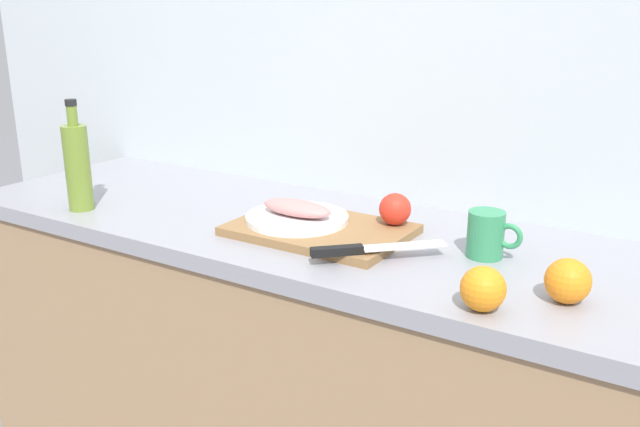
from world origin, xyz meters
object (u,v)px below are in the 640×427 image
cutting_board (320,230)px  fish_fillet (297,208)px  coffee_mug_0 (487,234)px  orange_0 (483,289)px  white_plate (297,218)px  olive_oil_bottle (78,165)px  chef_knife (362,249)px

cutting_board → fish_fillet: bearing=-179.9°
cutting_board → coffee_mug_0: bearing=9.2°
fish_fillet → orange_0: orange_0 is taller
white_plate → fish_fillet: 0.03m
orange_0 → fish_fillet: bearing=159.4°
white_plate → orange_0: orange_0 is taller
white_plate → orange_0: bearing=-20.6°
white_plate → olive_oil_bottle: 0.60m
cutting_board → orange_0: bearing=-23.2°
olive_oil_bottle → orange_0: bearing=-1.8°
white_plate → chef_knife: 0.26m
chef_knife → orange_0: 0.31m
olive_oil_bottle → cutting_board: bearing=14.4°
coffee_mug_0 → fish_fillet: bearing=-172.1°
fish_fillet → olive_oil_bottle: (-0.57, -0.16, 0.06)m
chef_knife → white_plate: bearing=111.6°
cutting_board → coffee_mug_0: size_ratio=3.40×
cutting_board → white_plate: 0.07m
fish_fillet → olive_oil_bottle: 0.59m
white_plate → chef_knife: chef_knife is taller
olive_oil_bottle → orange_0: olive_oil_bottle is taller
white_plate → orange_0: size_ratio=3.00×
chef_knife → coffee_mug_0: coffee_mug_0 is taller
coffee_mug_0 → olive_oil_bottle: bearing=-167.5°
olive_oil_bottle → coffee_mug_0: size_ratio=2.42×
white_plate → olive_oil_bottle: (-0.57, -0.16, 0.09)m
fish_fillet → coffee_mug_0: size_ratio=1.55×
cutting_board → olive_oil_bottle: olive_oil_bottle is taller
fish_fillet → white_plate: bearing=-90.0°
olive_oil_bottle → orange_0: 1.09m
fish_fillet → orange_0: 0.56m
chef_knife → coffee_mug_0: 0.27m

